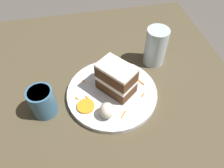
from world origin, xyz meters
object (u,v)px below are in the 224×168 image
object	(u,v)px
cream_dollop	(107,111)
drinking_glass	(155,49)
orange_garnish	(86,106)
cake_slice	(116,79)
plate	(112,93)
coffee_mug	(42,102)

from	to	relation	value
cream_dollop	drinking_glass	world-z (taller)	drinking_glass
orange_garnish	drinking_glass	distance (m)	0.32
cake_slice	drinking_glass	xyz separation A→B (m)	(0.12, -0.17, -0.01)
plate	drinking_glass	size ratio (longest dim) A/B	2.09
cream_dollop	orange_garnish	bearing A→B (deg)	54.43
drinking_glass	coffee_mug	size ratio (longest dim) A/B	1.50
drinking_glass	coffee_mug	bearing A→B (deg)	110.48
cake_slice	coffee_mug	xyz separation A→B (m)	(-0.03, 0.23, -0.02)
plate	cake_slice	bearing A→B (deg)	-68.15
plate	coffee_mug	bearing A→B (deg)	96.42
plate	orange_garnish	distance (m)	0.10
cream_dollop	orange_garnish	xyz separation A→B (m)	(0.04, 0.06, -0.02)
plate	orange_garnish	size ratio (longest dim) A/B	5.42
cake_slice	cream_dollop	distance (m)	0.11
coffee_mug	cake_slice	bearing A→B (deg)	-82.54
plate	cake_slice	xyz separation A→B (m)	(0.01, -0.01, 0.06)
plate	coffee_mug	xyz separation A→B (m)	(-0.02, 0.21, 0.04)
drinking_glass	coffee_mug	world-z (taller)	drinking_glass
plate	coffee_mug	size ratio (longest dim) A/B	3.13
plate	cream_dollop	xyz separation A→B (m)	(-0.08, 0.03, 0.03)
cake_slice	coffee_mug	distance (m)	0.23
coffee_mug	orange_garnish	bearing A→B (deg)	-98.93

